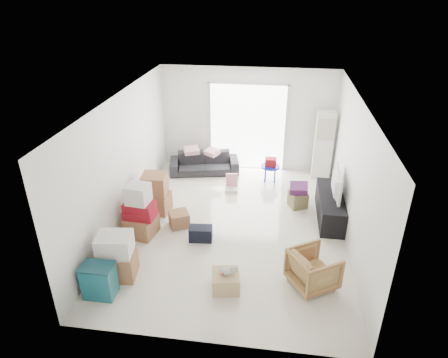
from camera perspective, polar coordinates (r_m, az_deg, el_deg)
room_shell at (r=7.72m, az=1.47°, el=1.56°), size 4.98×6.48×3.18m
sliding_door at (r=10.52m, az=3.38°, el=7.88°), size 2.10×0.04×2.33m
ac_tower at (r=10.37m, az=13.99°, el=4.67°), size 0.45×0.30×1.75m
tv_console at (r=8.84m, az=14.90°, el=-3.80°), size 0.49×1.64×0.55m
television at (r=8.68m, az=15.16°, el=-1.88°), size 0.57×0.97×0.13m
sofa at (r=10.54m, az=-2.86°, el=2.72°), size 1.87×0.88×0.70m
pillow_left at (r=10.43m, az=-4.71°, el=4.84°), size 0.43×0.39×0.11m
pillow_right at (r=10.30m, az=-1.71°, el=4.63°), size 0.42×0.41×0.11m
armchair at (r=6.91m, az=12.67°, el=-12.25°), size 0.92×0.94×0.72m
storage_bins at (r=6.90m, az=-17.39°, el=-13.67°), size 0.51×0.36×0.59m
box_stack_a at (r=7.16m, az=-15.12°, el=-10.67°), size 0.68×0.59×0.83m
box_stack_b at (r=8.07m, az=-11.89°, el=-4.84°), size 0.64×0.64×1.11m
box_stack_c at (r=8.83m, az=-9.79°, el=-2.09°), size 0.64×0.55×0.89m
loose_box at (r=8.38m, az=-6.44°, el=-5.72°), size 0.51×0.51×0.32m
duffel_bag at (r=7.93m, az=-3.34°, el=-7.78°), size 0.47×0.31×0.29m
ottoman at (r=9.16m, az=10.49°, el=-2.87°), size 0.48×0.48×0.36m
blanket at (r=9.04m, az=10.62°, el=-1.49°), size 0.42×0.42×0.14m
kids_table at (r=10.11m, az=6.68°, el=2.01°), size 0.49×0.49×0.62m
toy_walker at (r=9.71m, az=1.06°, el=-1.00°), size 0.35×0.31×0.41m
wood_crate at (r=6.82m, az=0.25°, el=-14.36°), size 0.52×0.52×0.30m
plush_bunny at (r=6.68m, az=0.55°, el=-12.94°), size 0.30×0.18×0.15m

